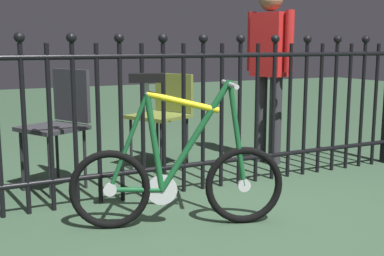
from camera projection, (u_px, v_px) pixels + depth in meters
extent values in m
plane|color=#355139|center=(230.00, 219.00, 3.02)|extent=(20.00, 20.00, 0.00)
cylinder|color=black|center=(25.00, 131.00, 3.03)|extent=(0.03, 0.03, 1.07)
sphere|color=black|center=(19.00, 37.00, 2.94)|extent=(0.07, 0.07, 0.07)
cylinder|color=black|center=(50.00, 129.00, 3.10)|extent=(0.03, 0.03, 1.07)
cylinder|color=black|center=(75.00, 127.00, 3.17)|extent=(0.03, 0.03, 1.07)
sphere|color=black|center=(71.00, 38.00, 3.07)|extent=(0.07, 0.07, 0.07)
cylinder|color=black|center=(99.00, 125.00, 3.24)|extent=(0.03, 0.03, 1.07)
cylinder|color=black|center=(121.00, 124.00, 3.30)|extent=(0.03, 0.03, 1.07)
sphere|color=black|center=(119.00, 38.00, 3.21)|extent=(0.07, 0.07, 0.07)
cylinder|color=black|center=(143.00, 122.00, 3.37)|extent=(0.03, 0.03, 1.07)
cylinder|color=black|center=(164.00, 121.00, 3.44)|extent=(0.03, 0.03, 1.07)
sphere|color=black|center=(163.00, 38.00, 3.34)|extent=(0.07, 0.07, 0.07)
cylinder|color=black|center=(184.00, 119.00, 3.51)|extent=(0.03, 0.03, 1.07)
cylinder|color=black|center=(203.00, 118.00, 3.57)|extent=(0.03, 0.03, 1.07)
sphere|color=black|center=(203.00, 39.00, 3.48)|extent=(0.07, 0.07, 0.07)
cylinder|color=black|center=(222.00, 116.00, 3.64)|extent=(0.03, 0.03, 1.07)
cylinder|color=black|center=(239.00, 115.00, 3.71)|extent=(0.03, 0.03, 1.07)
sphere|color=black|center=(241.00, 39.00, 3.62)|extent=(0.07, 0.07, 0.07)
cylinder|color=black|center=(257.00, 114.00, 3.78)|extent=(0.03, 0.03, 1.07)
cylinder|color=black|center=(273.00, 113.00, 3.85)|extent=(0.03, 0.03, 1.07)
sphere|color=black|center=(275.00, 39.00, 3.75)|extent=(0.07, 0.07, 0.07)
cylinder|color=black|center=(289.00, 111.00, 3.91)|extent=(0.03, 0.03, 1.07)
cylinder|color=black|center=(305.00, 110.00, 3.98)|extent=(0.03, 0.03, 1.07)
sphere|color=black|center=(308.00, 39.00, 3.89)|extent=(0.07, 0.07, 0.07)
cylinder|color=black|center=(320.00, 109.00, 4.05)|extent=(0.03, 0.03, 1.07)
cylinder|color=black|center=(334.00, 108.00, 4.12)|extent=(0.03, 0.03, 1.07)
sphere|color=black|center=(338.00, 39.00, 4.02)|extent=(0.07, 0.07, 0.07)
cylinder|color=black|center=(348.00, 107.00, 4.18)|extent=(0.03, 0.03, 1.07)
cylinder|color=black|center=(362.00, 106.00, 4.25)|extent=(0.03, 0.03, 1.07)
sphere|color=black|center=(366.00, 40.00, 4.16)|extent=(0.07, 0.07, 0.07)
cylinder|color=black|center=(375.00, 105.00, 4.32)|extent=(0.03, 0.03, 1.07)
cylinder|color=black|center=(185.00, 166.00, 3.57)|extent=(4.04, 0.04, 0.04)
cylinder|color=black|center=(184.00, 56.00, 3.43)|extent=(4.04, 0.04, 0.04)
torus|color=black|center=(110.00, 190.00, 2.83)|extent=(0.45, 0.20, 0.47)
cylinder|color=silver|center=(110.00, 190.00, 2.83)|extent=(0.08, 0.05, 0.08)
torus|color=black|center=(244.00, 185.00, 2.92)|extent=(0.45, 0.20, 0.47)
cylinder|color=silver|center=(244.00, 185.00, 2.92)|extent=(0.08, 0.05, 0.08)
cylinder|color=#19592D|center=(195.00, 136.00, 2.84)|extent=(0.41, 0.18, 0.65)
cylinder|color=yellow|center=(183.00, 102.00, 2.80)|extent=(0.40, 0.17, 0.13)
cylinder|color=#19592D|center=(155.00, 143.00, 2.82)|extent=(0.12, 0.07, 0.57)
cylinder|color=#19592D|center=(136.00, 190.00, 2.85)|extent=(0.29, 0.13, 0.04)
cylinder|color=#19592D|center=(128.00, 142.00, 2.80)|extent=(0.24, 0.11, 0.56)
cylinder|color=#19592D|center=(237.00, 134.00, 2.87)|extent=(0.13, 0.07, 0.62)
cylinder|color=silver|center=(230.00, 82.00, 2.81)|extent=(0.03, 0.03, 0.02)
cylinder|color=silver|center=(230.00, 84.00, 2.81)|extent=(0.16, 0.39, 0.03)
cylinder|color=silver|center=(147.00, 88.00, 2.76)|extent=(0.03, 0.03, 0.07)
cube|color=black|center=(147.00, 78.00, 2.75)|extent=(0.22, 0.15, 0.05)
cylinder|color=silver|center=(162.00, 190.00, 2.87)|extent=(0.17, 0.07, 0.18)
cylinder|color=black|center=(161.00, 149.00, 3.99)|extent=(0.02, 0.02, 0.44)
cylinder|color=black|center=(131.00, 144.00, 4.19)|extent=(0.02, 0.02, 0.44)
cylinder|color=black|center=(187.00, 143.00, 4.26)|extent=(0.02, 0.02, 0.44)
cylinder|color=black|center=(157.00, 138.00, 4.46)|extent=(0.02, 0.02, 0.44)
cube|color=olive|center=(159.00, 116.00, 4.19)|extent=(0.57, 0.57, 0.03)
cube|color=olive|center=(174.00, 93.00, 4.31)|extent=(0.21, 0.37, 0.33)
cylinder|color=black|center=(50.00, 167.00, 3.39)|extent=(0.02, 0.02, 0.44)
cylinder|color=black|center=(22.00, 161.00, 3.57)|extent=(0.02, 0.02, 0.44)
cylinder|color=black|center=(85.00, 159.00, 3.64)|extent=(0.02, 0.02, 0.44)
cylinder|color=black|center=(57.00, 153.00, 3.83)|extent=(0.02, 0.02, 0.44)
cube|color=#2D2D33|center=(52.00, 128.00, 3.57)|extent=(0.53, 0.53, 0.03)
cube|color=#2D2D33|center=(71.00, 95.00, 3.68)|extent=(0.20, 0.35, 0.39)
cylinder|color=#2D2D33|center=(275.00, 121.00, 4.37)|extent=(0.11, 0.11, 0.78)
cylinder|color=#2D2D33|center=(261.00, 119.00, 4.48)|extent=(0.11, 0.11, 0.78)
cube|color=red|center=(270.00, 45.00, 4.32)|extent=(0.27, 0.34, 0.55)
cylinder|color=red|center=(289.00, 41.00, 4.17)|extent=(0.08, 0.08, 0.52)
cylinder|color=red|center=(252.00, 42.00, 4.45)|extent=(0.08, 0.08, 0.52)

